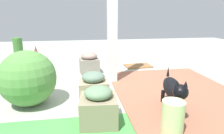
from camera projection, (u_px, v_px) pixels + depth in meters
name	position (u px, v px, depth m)	size (l,w,h in m)	color
ground_plane	(124.00, 84.00, 3.36)	(12.00, 12.00, 0.00)	#A6AC9D
brick_path	(176.00, 92.00, 3.01)	(1.80, 2.40, 0.02)	#955D46
porch_pillar	(112.00, 9.00, 3.20)	(0.15, 0.15, 2.47)	white
stone_planter_nearest	(89.00, 63.00, 3.98)	(0.40, 0.38, 0.42)	gray
stone_planter_mid	(94.00, 86.00, 2.76)	(0.41, 0.34, 0.39)	tan
stone_planter_far	(99.00, 107.00, 2.13)	(0.43, 0.43, 0.42)	gray
round_shrub	(28.00, 78.00, 2.53)	(0.72, 0.72, 0.72)	#548C43
terracotta_pot_spiky	(37.00, 66.00, 3.35)	(0.27, 0.27, 0.65)	#AB593F
terracotta_pot_tall	(20.00, 63.00, 3.78)	(0.31, 0.31, 0.73)	#AC5E3F
dog	(173.00, 89.00, 2.36)	(0.32, 0.72, 0.50)	black
ceramic_urn	(173.00, 118.00, 1.91)	(0.22, 0.22, 0.36)	beige
doormat	(138.00, 66.00, 4.49)	(0.58, 0.39, 0.03)	olive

